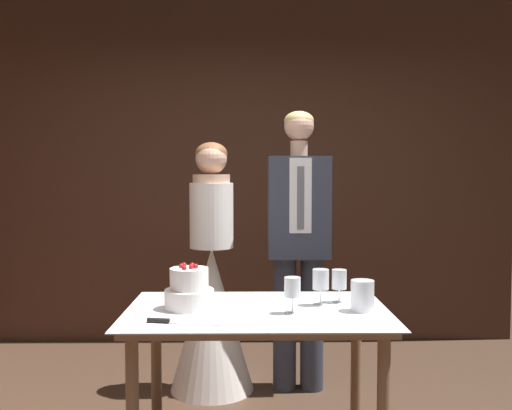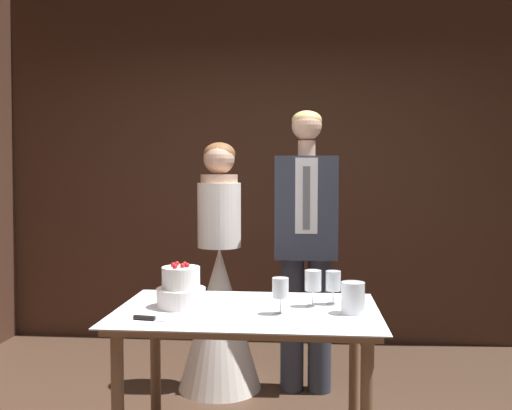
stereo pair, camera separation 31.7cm
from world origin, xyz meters
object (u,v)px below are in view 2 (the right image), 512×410
Objects in this scene: groom at (306,239)px; wine_glass_far at (280,289)px; wine_glass_middle at (333,282)px; tiered_cake at (181,289)px; wine_glass_near at (313,282)px; hurricane_candle at (353,299)px; cake_table at (247,329)px; cake_knife at (158,319)px; bride at (220,299)px.

wine_glass_far is at bearing -96.54° from groom.
tiered_cake is at bearing -171.17° from wine_glass_middle.
wine_glass_near is at bearing -151.11° from wine_glass_middle.
wine_glass_middle is 0.20m from hurricane_candle.
tiered_cake is 0.83m from hurricane_candle.
wine_glass_far reaches higher than hurricane_candle.
hurricane_candle is at bearing -4.57° from cake_table.
wine_glass_far is (0.53, 0.17, 0.11)m from cake_knife.
tiered_cake is at bearing -174.67° from wine_glass_near.
cake_knife is 0.77m from wine_glass_near.
wine_glass_near reaches higher than hurricane_candle.
bride is at bearing 128.08° from hurricane_candle.
groom is at bearing 92.24° from wine_glass_near.
wine_glass_far is at bearing 27.57° from cake_knife.
tiered_cake is at bearing -123.19° from groom.
hurricane_candle is 1.28m from bride.
cake_knife is 2.25× the size of wine_glass_far.
tiered_cake is 0.96m from bride.
groom is (-0.22, 0.99, 0.16)m from hurricane_candle.
wine_glass_middle reaches higher than hurricane_candle.
wine_glass_middle is at bearing 28.89° from wine_glass_near.
wine_glass_far is at bearing -173.29° from hurricane_candle.
wine_glass_middle is 1.10m from bride.
hurricane_candle is (0.08, -0.18, -0.04)m from wine_glass_middle.
bride is (0.09, 1.20, -0.18)m from cake_knife.
wine_glass_middle is 0.83m from groom.
groom is (-0.13, 0.81, 0.12)m from wine_glass_middle.
tiered_cake is 0.64m from wine_glass_near.
groom is (0.65, 1.20, 0.22)m from cake_knife.
tiered_cake is 0.15× the size of bride.
tiered_cake reaches higher than hurricane_candle.
wine_glass_middle is at bearing -80.61° from groom.
wine_glass_near is (0.31, 0.08, 0.21)m from cake_table.
tiered_cake is 1.12m from groom.
hurricane_candle is at bearing -4.33° from tiered_cake.
wine_glass_near is 1.07× the size of wine_glass_middle.
tiered_cake is 0.75m from wine_glass_middle.
cake_knife is at bearing -153.61° from wine_glass_middle.
wine_glass_far is 1.16m from bride.
groom is (0.56, -0.00, 0.40)m from bride.
hurricane_candle is at bearing -51.92° from bride.
cake_knife is at bearing -153.99° from wine_glass_near.
cake_table is 0.52m from hurricane_candle.
wine_glass_far reaches higher than wine_glass_middle.
cake_knife is (-0.04, -0.27, -0.08)m from tiered_cake.
cake_table is at bearing 175.43° from hurricane_candle.
groom is at bearing 71.23° from cake_knife.
cake_knife is 1.38m from groom.
groom reaches higher than hurricane_candle.
cake_knife is at bearing -166.28° from hurricane_candle.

